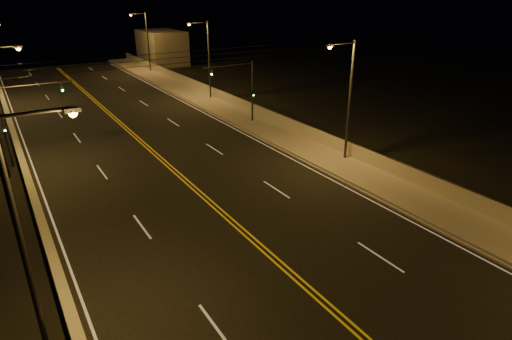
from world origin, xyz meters
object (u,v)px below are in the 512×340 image
streetlight_4 (27,226)px  streetlight_2 (207,56)px  traffic_signal_right (243,86)px  traffic_signal_left (18,115)px  streetlight_1 (347,95)px  streetlight_3 (146,39)px

streetlight_4 → streetlight_2: bearing=55.6°
traffic_signal_right → traffic_signal_left: same height
streetlight_1 → streetlight_4: same height
streetlight_1 → traffic_signal_left: size_ratio=1.49×
streetlight_1 → streetlight_2: (0.00, 22.98, 0.00)m
streetlight_4 → traffic_signal_left: size_ratio=1.49×
streetlight_2 → traffic_signal_right: streetlight_2 is taller
streetlight_1 → streetlight_2: size_ratio=1.00×
streetlight_3 → traffic_signal_left: size_ratio=1.49×
traffic_signal_right → streetlight_3: bearing=87.3°
streetlight_4 → traffic_signal_right: streetlight_4 is taller
streetlight_2 → streetlight_4: 37.91m
streetlight_3 → streetlight_4: size_ratio=1.00×
streetlight_1 → streetlight_4: (-21.43, -8.29, 0.00)m
streetlight_2 → streetlight_1: bearing=-90.0°
streetlight_2 → streetlight_4: (-21.43, -31.27, 0.00)m
streetlight_1 → traffic_signal_left: (-20.30, 12.19, -1.36)m
streetlight_1 → streetlight_2: bearing=90.0°
streetlight_1 → traffic_signal_left: 23.72m
streetlight_2 → streetlight_3: 21.22m
streetlight_4 → traffic_signal_right: 28.59m
streetlight_1 → streetlight_3: (0.00, 44.20, 0.00)m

